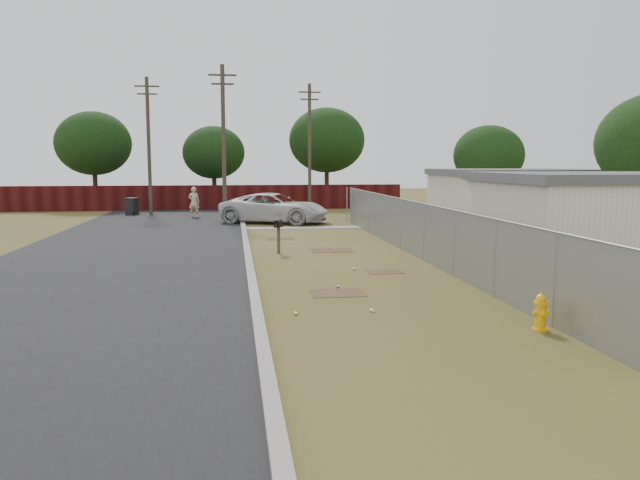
{
  "coord_description": "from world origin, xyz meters",
  "views": [
    {
      "loc": [
        -3.48,
        -20.95,
        3.43
      ],
      "look_at": [
        -0.91,
        -2.42,
        1.1
      ],
      "focal_mm": 35.0,
      "sensor_mm": 36.0,
      "label": 1
    }
  ],
  "objects": [
    {
      "name": "privacy_fence",
      "position": [
        -6.0,
        25.0,
        0.9
      ],
      "size": [
        30.0,
        0.12,
        1.8
      ],
      "primitive_type": "cube",
      "color": "#43100E",
      "rests_on": "ground"
    },
    {
      "name": "trash_bin",
      "position": [
        -10.15,
        21.45,
        0.57
      ],
      "size": [
        0.96,
        1.03,
        1.12
      ],
      "color": "black",
      "rests_on": "ground"
    },
    {
      "name": "pickup_truck",
      "position": [
        -1.16,
        14.5,
        0.85
      ],
      "size": [
        6.77,
        5.1,
        1.71
      ],
      "primitive_type": "imported",
      "rotation": [
        0.0,
        0.0,
        1.15
      ],
      "color": "silver",
      "rests_on": "ground"
    },
    {
      "name": "mailbox",
      "position": [
        -1.82,
        2.5,
        1.01
      ],
      "size": [
        0.38,
        0.55,
        1.28
      ],
      "color": "brown",
      "rests_on": "ground"
    },
    {
      "name": "fire_hydrant",
      "position": [
        2.7,
        -9.24,
        0.38
      ],
      "size": [
        0.37,
        0.38,
        0.8
      ],
      "color": "#FCB60D",
      "rests_on": "ground"
    },
    {
      "name": "horizon_trees",
      "position": [
        0.84,
        23.56,
        4.63
      ],
      "size": [
        33.32,
        31.94,
        7.78
      ],
      "color": "#372618",
      "rests_on": "ground"
    },
    {
      "name": "ground",
      "position": [
        0.0,
        0.0,
        0.0
      ],
      "size": [
        120.0,
        120.0,
        0.0
      ],
      "primitive_type": "plane",
      "color": "brown",
      "rests_on": "ground"
    },
    {
      "name": "pedestrian",
      "position": [
        -5.96,
        18.96,
        0.96
      ],
      "size": [
        0.79,
        0.62,
        1.92
      ],
      "primitive_type": "imported",
      "rotation": [
        0.0,
        0.0,
        2.89
      ],
      "color": "#C8B793",
      "rests_on": "ground"
    },
    {
      "name": "utility_poles",
      "position": [
        -3.67,
        20.67,
        4.69
      ],
      "size": [
        12.6,
        8.24,
        9.0
      ],
      "color": "#493C31",
      "rests_on": "ground"
    },
    {
      "name": "chainlink_fence",
      "position": [
        3.12,
        1.03,
        0.8
      ],
      "size": [
        0.1,
        27.06,
        2.02
      ],
      "color": "gray",
      "rests_on": "ground"
    },
    {
      "name": "street",
      "position": [
        -6.76,
        8.05,
        0.02
      ],
      "size": [
        15.1,
        60.0,
        0.12
      ],
      "color": "black",
      "rests_on": "ground"
    },
    {
      "name": "houses",
      "position": [
        9.7,
        3.13,
        1.56
      ],
      "size": [
        9.3,
        17.24,
        3.1
      ],
      "color": "white",
      "rests_on": "ground"
    },
    {
      "name": "scattered_litter",
      "position": [
        -0.48,
        -3.44,
        0.04
      ],
      "size": [
        2.67,
        10.46,
        0.07
      ],
      "color": "silver",
      "rests_on": "ground"
    }
  ]
}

